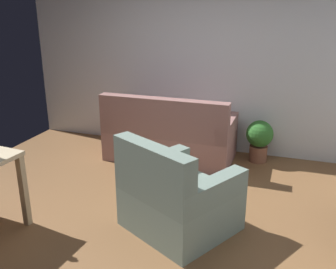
{
  "coord_description": "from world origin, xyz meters",
  "views": [
    {
      "loc": [
        1.3,
        -3.04,
        2.05
      ],
      "look_at": [
        0.1,
        0.5,
        0.75
      ],
      "focal_mm": 40.71,
      "sensor_mm": 36.0,
      "label": 1
    }
  ],
  "objects": [
    {
      "name": "armchair",
      "position": [
        0.36,
        -0.03,
        0.32
      ],
      "size": [
        1.19,
        1.17,
        0.92
      ],
      "rotation": [
        0.0,
        0.0,
        2.65
      ],
      "color": "slate",
      "rests_on": "ground_plane"
    },
    {
      "name": "potted_plant",
      "position": [
        0.92,
        1.9,
        0.33
      ],
      "size": [
        0.36,
        0.36,
        0.57
      ],
      "color": "brown",
      "rests_on": "ground_plane"
    },
    {
      "name": "couch",
      "position": [
        -0.25,
        1.59,
        0.31
      ],
      "size": [
        1.7,
        0.84,
        0.92
      ],
      "rotation": [
        0.0,
        0.0,
        3.14
      ],
      "color": "#996B66",
      "rests_on": "ground_plane"
    },
    {
      "name": "ground_plane",
      "position": [
        0.0,
        0.0,
        -0.01
      ],
      "size": [
        5.2,
        4.4,
        0.02
      ],
      "primitive_type": "cube",
      "color": "brown"
    },
    {
      "name": "wall_rear",
      "position": [
        0.0,
        2.2,
        1.35
      ],
      "size": [
        5.2,
        0.1,
        2.7
      ],
      "primitive_type": "cube",
      "color": "silver",
      "rests_on": "ground_plane"
    }
  ]
}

